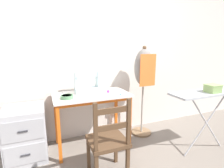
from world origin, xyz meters
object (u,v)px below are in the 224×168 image
filing_cabinet (26,133)px  dress_form (144,73)px  storage_box (213,88)px  ironing_board (210,95)px  scissors (123,94)px  thread_spool_near_machine (108,91)px  fabric_bowl (67,97)px  wooden_chair (108,141)px  sewing_machine (91,83)px

filing_cabinet → dress_form: 1.82m
storage_box → ironing_board: bearing=66.2°
scissors → ironing_board: (0.98, -0.51, 0.02)m
ironing_board → scissors: bearing=152.4°
thread_spool_near_machine → dress_form: size_ratio=0.03×
fabric_bowl → wooden_chair: bearing=-59.3°
filing_cabinet → ironing_board: 2.38m
fabric_bowl → filing_cabinet: bearing=165.8°
wooden_chair → ironing_board: wooden_chair is taller
wooden_chair → storage_box: size_ratio=5.44×
filing_cabinet → storage_box: 2.40m
thread_spool_near_machine → ironing_board: 1.32m
ironing_board → storage_box: storage_box is taller
fabric_bowl → scissors: size_ratio=1.06×
wooden_chair → dress_form: dress_form is taller
fabric_bowl → dress_form: dress_form is taller
scissors → storage_box: 1.12m
sewing_machine → scissors: sewing_machine is taller
scissors → wooden_chair: (-0.39, -0.48, -0.35)m
scissors → dress_form: bearing=26.9°
fabric_bowl → dress_form: bearing=7.2°
storage_box → dress_form: bearing=122.9°
fabric_bowl → scissors: fabric_bowl is taller
filing_cabinet → dress_form: bearing=0.7°
wooden_chair → ironing_board: size_ratio=0.83×
dress_form → ironing_board: bearing=-54.6°
sewing_machine → storage_box: 1.57m
dress_form → storage_box: size_ratio=8.46×
thread_spool_near_machine → wooden_chair: 0.77m
fabric_bowl → sewing_machine: bearing=26.4°
sewing_machine → thread_spool_near_machine: sewing_machine is taller
sewing_machine → wooden_chair: bearing=-91.5°
wooden_chair → sewing_machine: bearing=88.5°
scissors → dress_form: size_ratio=0.10×
sewing_machine → thread_spool_near_machine: (0.22, -0.10, -0.12)m
wooden_chair → dress_form: (0.85, 0.71, 0.58)m
scissors → storage_box: (0.96, -0.56, 0.12)m
storage_box → scissors: bearing=149.9°
wooden_chair → scissors: bearing=50.7°
fabric_bowl → dress_form: (1.18, 0.15, 0.21)m
filing_cabinet → ironing_board: ironing_board is taller
fabric_bowl → ironing_board: size_ratio=0.14×
ironing_board → storage_box: size_ratio=6.57×
sewing_machine → dress_form: bearing=-1.8°
thread_spool_near_machine → filing_cabinet: thread_spool_near_machine is taller
filing_cabinet → thread_spool_near_machine: bearing=-2.9°
ironing_board → wooden_chair: bearing=178.6°
thread_spool_near_machine → dress_form: 0.65m
wooden_chair → fabric_bowl: bearing=120.7°
dress_form → storage_box: (0.51, -0.79, -0.11)m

